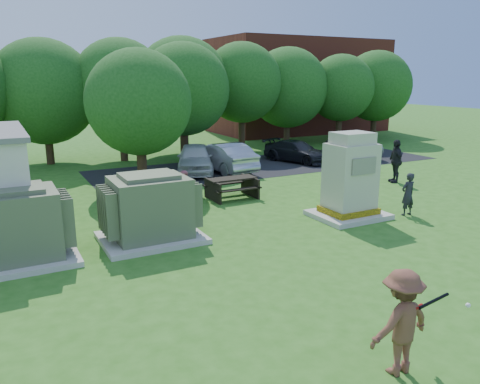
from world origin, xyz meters
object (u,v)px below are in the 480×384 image
generator_cabinet (350,181)px  person_walking_right (396,161)px  person_by_generator (408,194)px  car_dark (297,151)px  transformer_right (150,210)px  car_silver_b (352,145)px  picnic_table (232,185)px  batter (401,322)px  transformer_left (15,228)px  person_at_picnic (185,190)px  car_white (195,158)px  car_silver_a (223,157)px

generator_cabinet → person_walking_right: 6.60m
person_by_generator → car_dark: (2.71, 10.85, -0.17)m
transformer_right → car_silver_b: bearing=30.2°
picnic_table → batter: bearing=-103.4°
picnic_table → car_dark: bearing=38.6°
car_dark → transformer_right: bearing=-160.9°
transformer_left → car_dark: transformer_left is taller
transformer_left → person_at_picnic: transformer_left is taller
generator_cabinet → person_walking_right: bearing=30.7°
generator_cabinet → car_white: 10.05m
car_white → generator_cabinet: bearing=-57.7°
car_dark → car_silver_b: 4.25m
transformer_right → person_at_picnic: bearing=50.7°
car_silver_a → car_white: bearing=-17.4°
person_walking_right → car_silver_b: bearing=177.0°
generator_cabinet → car_dark: generator_cabinet is taller
batter → car_silver_b: 22.58m
car_white → car_dark: 6.49m
car_white → transformer_right: bearing=-97.9°
car_dark → batter: bearing=-138.7°
car_dark → generator_cabinet: bearing=-134.1°
generator_cabinet → person_walking_right: generator_cabinet is taller
person_walking_right → car_dark: person_walking_right is taller
transformer_right → person_walking_right: 12.84m
transformer_right → car_silver_b: transformer_right is taller
person_at_picnic → car_white: size_ratio=0.34×
picnic_table → person_by_generator: person_by_generator is taller
transformer_left → transformer_right: bearing=0.0°
car_white → car_silver_a: car_silver_a is taller
transformer_right → car_white: (5.16, 8.94, -0.22)m
transformer_left → transformer_right: size_ratio=1.00×
car_dark → car_white: bearing=162.5°
generator_cabinet → person_at_picnic: (-4.78, 3.56, -0.57)m
person_at_picnic → person_walking_right: person_walking_right is taller
transformer_left → car_dark: size_ratio=0.71×
transformer_left → picnic_table: 8.85m
person_walking_right → car_silver_a: bearing=-113.1°
transformer_left → generator_cabinet: size_ratio=0.99×
person_by_generator → batter: bearing=42.7°
batter → car_silver_a: 17.63m
car_white → car_silver_a: (1.47, -0.32, 0.01)m
transformer_left → person_by_generator: transformer_left is taller
transformer_left → transformer_right: same height
transformer_right → car_silver_b: (15.89, 9.24, -0.31)m
picnic_table → person_walking_right: bearing=-6.6°
person_walking_right → car_dark: 6.75m
transformer_left → person_walking_right: bearing=8.5°
generator_cabinet → car_silver_b: generator_cabinet is taller
generator_cabinet → car_silver_a: (-0.31, 9.55, -0.56)m
transformer_left → car_silver_a: (10.32, 8.62, -0.21)m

